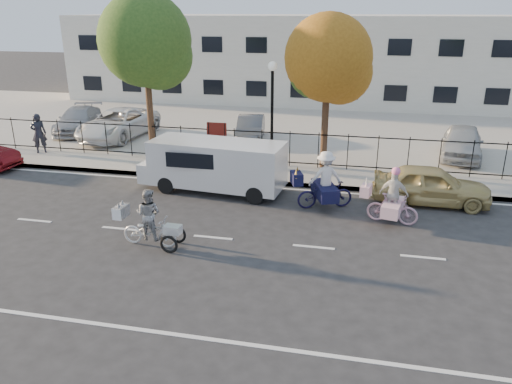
% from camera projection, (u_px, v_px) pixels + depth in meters
% --- Properties ---
extents(ground, '(120.00, 120.00, 0.00)m').
position_uv_depth(ground, '(213.00, 238.00, 14.86)').
color(ground, '#333334').
extents(road_markings, '(60.00, 9.52, 0.01)m').
position_uv_depth(road_markings, '(213.00, 237.00, 14.86)').
color(road_markings, silver).
rests_on(road_markings, ground).
extents(curb, '(60.00, 0.10, 0.15)m').
position_uv_depth(curb, '(251.00, 181.00, 19.46)').
color(curb, '#A8A399').
rests_on(curb, ground).
extents(sidewalk, '(60.00, 2.20, 0.15)m').
position_uv_depth(sidewalk, '(256.00, 173.00, 20.43)').
color(sidewalk, '#A8A399').
rests_on(sidewalk, ground).
extents(parking_lot, '(60.00, 15.60, 0.15)m').
position_uv_depth(parking_lot, '(289.00, 126.00, 28.59)').
color(parking_lot, '#A8A399').
rests_on(parking_lot, ground).
extents(iron_fence, '(58.00, 0.06, 1.50)m').
position_uv_depth(iron_fence, '(262.00, 147.00, 21.15)').
color(iron_fence, black).
rests_on(iron_fence, sidewalk).
extents(building, '(34.00, 10.00, 6.00)m').
position_uv_depth(building, '(310.00, 58.00, 36.75)').
color(building, silver).
rests_on(building, ground).
extents(lamppost, '(0.36, 0.36, 4.33)m').
position_uv_depth(lamppost, '(272.00, 97.00, 19.92)').
color(lamppost, black).
rests_on(lamppost, sidewalk).
extents(street_sign, '(0.85, 0.06, 1.80)m').
position_uv_depth(street_sign, '(217.00, 135.00, 20.97)').
color(street_sign, black).
rests_on(street_sign, sidewalk).
extents(zebra_trike, '(2.00, 0.77, 1.71)m').
position_uv_depth(zebra_trike, '(149.00, 224.00, 14.16)').
color(zebra_trike, silver).
rests_on(zebra_trike, ground).
extents(unicorn_bike, '(1.89, 1.34, 1.86)m').
position_uv_depth(unicorn_bike, '(392.00, 203.00, 15.66)').
color(unicorn_bike, '#D4A1BA').
rests_on(unicorn_bike, ground).
extents(bull_bike, '(2.20, 1.56, 1.98)m').
position_uv_depth(bull_bike, '(324.00, 186.00, 16.85)').
color(bull_bike, black).
rests_on(bull_bike, ground).
extents(white_van, '(5.49, 2.29, 1.90)m').
position_uv_depth(white_van, '(215.00, 164.00, 18.31)').
color(white_van, white).
rests_on(white_van, ground).
extents(gold_sedan, '(3.99, 1.64, 1.35)m').
position_uv_depth(gold_sedan, '(431.00, 185.00, 17.26)').
color(gold_sedan, tan).
rests_on(gold_sedan, ground).
extents(pedestrian, '(0.80, 0.73, 1.82)m').
position_uv_depth(pedestrian, '(39.00, 133.00, 22.78)').
color(pedestrian, black).
rests_on(pedestrian, sidewalk).
extents(lot_car_a, '(2.79, 4.71, 1.28)m').
position_uv_depth(lot_car_a, '(78.00, 120.00, 26.80)').
color(lot_car_a, '#9EA0A5').
rests_on(lot_car_a, parking_lot).
extents(lot_car_b, '(2.88, 5.43, 1.45)m').
position_uv_depth(lot_car_b, '(118.00, 124.00, 25.58)').
color(lot_car_b, white).
rests_on(lot_car_b, parking_lot).
extents(lot_car_c, '(1.76, 3.78, 1.20)m').
position_uv_depth(lot_car_c, '(250.00, 128.00, 25.17)').
color(lot_car_c, '#53575B').
rests_on(lot_car_c, parking_lot).
extents(lot_car_d, '(2.31, 4.36, 1.41)m').
position_uv_depth(lot_car_d, '(462.00, 142.00, 22.12)').
color(lot_car_d, '#AAADB1').
rests_on(lot_car_d, parking_lot).
extents(tree_west, '(3.89, 3.89, 7.14)m').
position_uv_depth(tree_west, '(149.00, 45.00, 20.85)').
color(tree_west, '#442D1D').
rests_on(tree_west, ground).
extents(tree_mid, '(3.50, 3.46, 6.35)m').
position_uv_depth(tree_mid, '(332.00, 62.00, 19.58)').
color(tree_mid, '#442D1D').
rests_on(tree_mid, ground).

